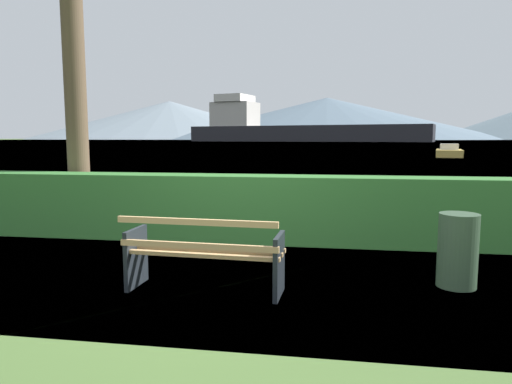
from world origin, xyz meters
TOP-DOWN VIEW (x-y plane):
  - ground_plane at (0.00, 0.00)m, footprint 1400.00×1400.00m
  - water_surface at (0.00, 308.57)m, footprint 620.00×620.00m
  - park_bench at (-0.00, -0.06)m, footprint 1.77×0.66m
  - hedge_row at (0.00, 2.53)m, footprint 10.63×0.66m
  - trash_bin at (2.82, 0.57)m, footprint 0.44×0.44m
  - cargo_ship_large at (-18.04, 213.87)m, footprint 114.39×47.92m
  - sailboat_mid at (-51.55, 239.38)m, footprint 4.88×8.59m
  - tender_far at (12.32, 39.25)m, footprint 3.46×6.55m
  - distant_hills at (68.97, 566.87)m, footprint 899.21×423.35m

SIDE VIEW (x-z plane):
  - ground_plane at x=0.00m, z-range 0.00..0.00m
  - water_surface at x=0.00m, z-range 0.00..0.00m
  - tender_far at x=12.32m, z-range -0.16..1.01m
  - trash_bin at x=2.82m, z-range 0.00..0.85m
  - park_bench at x=0.00m, z-range -0.01..0.86m
  - hedge_row at x=0.00m, z-range 0.00..1.09m
  - sailboat_mid at x=-51.55m, z-range -0.25..1.43m
  - cargo_ship_large at x=-18.04m, z-range -5.04..17.84m
  - distant_hills at x=68.97m, z-range -5.38..63.29m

